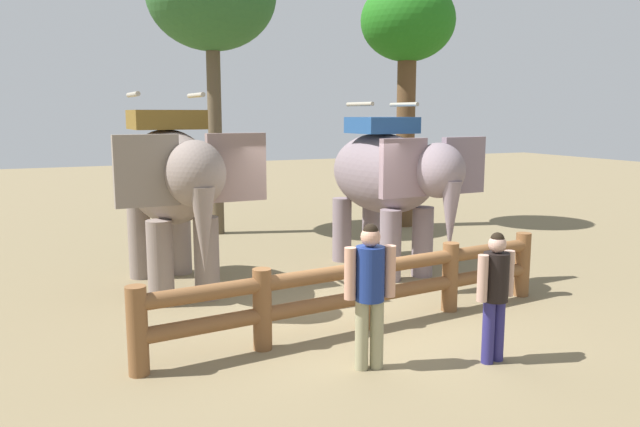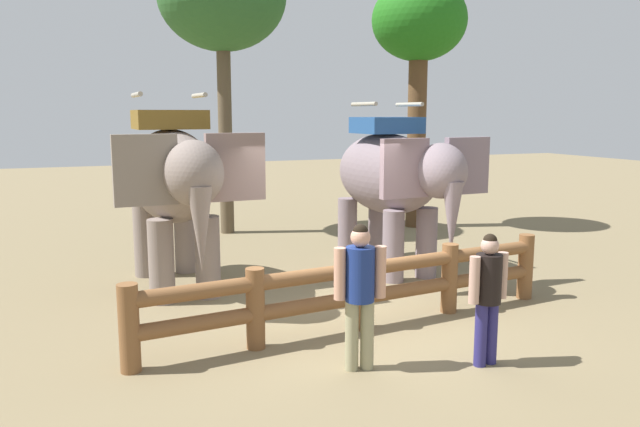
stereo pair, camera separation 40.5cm
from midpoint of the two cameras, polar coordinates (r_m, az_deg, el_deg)
ground_plane at (r=9.03m, az=4.47°, el=-10.08°), size 60.00×60.00×0.00m
log_fence at (r=8.68m, az=5.08°, el=-6.70°), size 6.45×0.93×1.05m
elephant_near_left at (r=10.58m, az=-12.12°, el=2.93°), size 2.20×3.85×3.31m
elephant_center at (r=11.68m, az=7.66°, el=3.25°), size 2.11×3.71×3.17m
tourist_woman_in_black at (r=7.67m, az=16.61°, el=-6.72°), size 0.56×0.35×1.59m
tourist_man_in_blue at (r=7.23m, az=5.29°, el=-6.68°), size 0.60×0.39×1.73m
tree_back_center at (r=16.66m, az=9.78°, el=16.21°), size 2.41×2.41×6.33m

